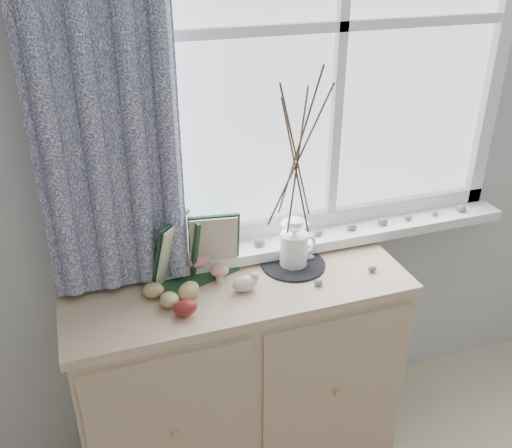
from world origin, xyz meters
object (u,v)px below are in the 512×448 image
(botanical_book, at_px, (196,252))
(sideboard, at_px, (240,377))
(twig_pitcher, at_px, (297,154))
(toadstool_cluster, at_px, (203,262))

(botanical_book, bearing_deg, sideboard, -40.24)
(sideboard, relative_size, twig_pitcher, 1.59)
(botanical_book, distance_m, toadstool_cluster, 0.09)
(sideboard, xyz_separation_m, botanical_book, (-0.13, 0.05, 0.55))
(botanical_book, bearing_deg, toadstool_cluster, 34.41)
(botanical_book, height_order, twig_pitcher, twig_pitcher)
(sideboard, relative_size, botanical_book, 3.34)
(toadstool_cluster, bearing_deg, twig_pitcher, -6.80)
(toadstool_cluster, distance_m, twig_pitcher, 0.50)
(sideboard, relative_size, toadstool_cluster, 7.87)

